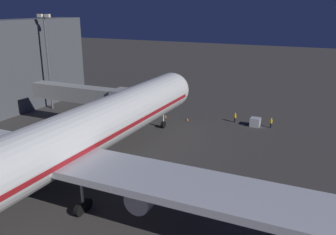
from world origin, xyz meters
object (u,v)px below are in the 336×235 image
Objects in this scene: ground_crew_under_port_wing at (235,117)px; traffic_cone_nose_port at (188,119)px; apron_floodlight_mast at (48,56)px; traffic_cone_nose_starboard at (166,116)px; jet_bridge at (90,95)px; baggage_container_near_belt at (255,122)px; airliner_at_gate at (50,150)px; ground_crew_by_belt_loader at (271,122)px.

traffic_cone_nose_port is (7.98, 2.67, -0.69)m from ground_crew_under_port_wing.
apron_floodlight_mast reaches higher than ground_crew_under_port_wing.
ground_crew_under_port_wing is 12.68m from traffic_cone_nose_starboard.
ground_crew_under_port_wing is at bearing -146.37° from jet_bridge.
traffic_cone_nose_port is at bearing -171.61° from apron_floodlight_mast.
jet_bridge is 11.95× the size of baggage_container_near_belt.
traffic_cone_nose_port is at bearing -93.95° from airliner_at_gate.
baggage_container_near_belt is 16.22m from traffic_cone_nose_starboard.
ground_crew_by_belt_loader is at bearing -115.79° from airliner_at_gate.
apron_floodlight_mast is at bearing 8.57° from ground_crew_by_belt_loader.
jet_bridge is 35.36× the size of traffic_cone_nose_port.
traffic_cone_nose_starboard is at bearing 7.06° from baggage_container_near_belt.
jet_bridge reaches higher than baggage_container_near_belt.
apron_floodlight_mast reaches higher than ground_crew_by_belt_loader.
ground_crew_by_belt_loader is at bearing -174.58° from baggage_container_near_belt.
airliner_at_gate is 32.42m from traffic_cone_nose_port.
jet_bridge is (10.61, -20.72, 0.08)m from airliner_at_gate.
apron_floodlight_mast is (25.50, -27.79, 4.85)m from airliner_at_gate.
traffic_cone_nose_port is (-12.81, -11.15, -5.58)m from jet_bridge.
apron_floodlight_mast is at bearing 8.39° from traffic_cone_nose_port.
baggage_container_near_belt is 0.93× the size of ground_crew_under_port_wing.
ground_crew_under_port_wing reaches higher than traffic_cone_nose_port.
ground_crew_under_port_wing reaches higher than traffic_cone_nose_starboard.
airliner_at_gate is at bearing 64.21° from ground_crew_by_belt_loader.
jet_bridge is 30.62m from ground_crew_by_belt_loader.
traffic_cone_nose_port is at bearing 9.68° from baggage_container_near_belt.
baggage_container_near_belt is at bearing -171.23° from apron_floodlight_mast.
traffic_cone_nose_starboard is at bearing 12.17° from ground_crew_under_port_wing.
apron_floodlight_mast is 41.06m from baggage_container_near_belt.
ground_crew_under_port_wing reaches higher than baggage_container_near_belt.
traffic_cone_nose_starboard is at bearing -86.05° from airliner_at_gate.
jet_bridge is at bearing 26.31° from ground_crew_by_belt_loader.
airliner_at_gate reaches higher than traffic_cone_nose_starboard.
jet_bridge is 25.44m from ground_crew_under_port_wing.
baggage_container_near_belt is 2.96× the size of traffic_cone_nose_starboard.
jet_bridge is 11.10× the size of ground_crew_under_port_wing.
baggage_container_near_belt is at bearing -112.30° from airliner_at_gate.
baggage_container_near_belt is (-24.50, -13.15, -5.11)m from jet_bridge.
baggage_container_near_belt is 0.92× the size of ground_crew_by_belt_loader.
ground_crew_by_belt_loader is at bearing -171.09° from traffic_cone_nose_port.
baggage_container_near_belt is 3.78m from ground_crew_under_port_wing.
airliner_at_gate is 3.63× the size of apron_floodlight_mast.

